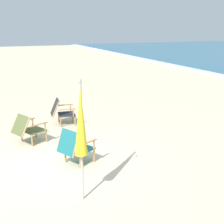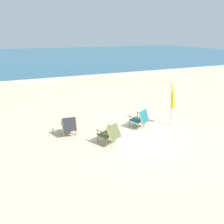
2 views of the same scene
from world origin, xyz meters
The scene contains 7 objects.
ground_plane centered at (0.00, 0.00, 0.00)m, with size 80.00×80.00×0.00m, color beige.
sea centered at (0.00, 32.33, 0.05)m, with size 80.00×40.00×0.10m, color #2D6684.
surf_band centered at (0.00, 12.03, 0.03)m, with size 80.00×1.10×0.06m, color white.
beach_chair_back_left centered at (-2.67, 1.00, 0.43)m, with size 0.65×0.77×0.80m.
beach_chair_mid_center centered at (0.21, 0.60, 0.43)m, with size 0.83×0.88×0.81m.
beach_chair_front_left centered at (-1.44, -0.16, 0.42)m, with size 0.84×0.93×0.78m.
umbrella_furled_yellow centered at (1.56, 0.36, 1.39)m, with size 0.40×0.32×2.12m.
Camera 2 is at (-3.68, -6.09, 3.74)m, focal length 32.00 mm.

